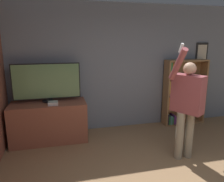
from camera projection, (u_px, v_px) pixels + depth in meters
name	position (u px, v px, depth m)	size (l,w,h in m)	color
wall_back	(124.00, 68.00, 4.79)	(6.82, 0.09, 2.70)	gray
tv_ledge	(49.00, 122.00, 4.26)	(1.43, 0.62, 0.77)	#93513D
television	(47.00, 82.00, 4.17)	(1.26, 0.22, 0.75)	black
game_console	(53.00, 103.00, 4.05)	(0.18, 0.18, 0.06)	silver
bookshelf	(180.00, 93.00, 5.08)	(0.99, 0.28, 1.51)	#997047
person	(187.00, 102.00, 3.48)	(0.64, 0.58, 1.90)	gray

